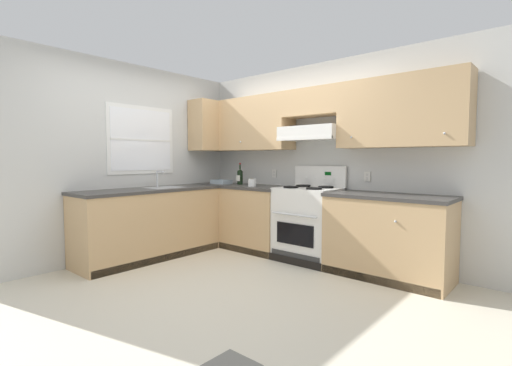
{
  "coord_description": "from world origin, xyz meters",
  "views": [
    {
      "loc": [
        2.89,
        -2.64,
        1.3
      ],
      "look_at": [
        -0.02,
        0.7,
        1.0
      ],
      "focal_mm": 25.52,
      "sensor_mm": 36.0,
      "label": 1
    }
  ],
  "objects_px": {
    "wine_bottle": "(240,176)",
    "bowl": "(221,182)",
    "stove": "(308,223)",
    "paper_towel_roll": "(252,183)"
  },
  "relations": [
    {
      "from": "bowl",
      "to": "stove",
      "type": "bearing_deg",
      "value": 0.98
    },
    {
      "from": "stove",
      "to": "bowl",
      "type": "relative_size",
      "value": 4.14
    },
    {
      "from": "wine_bottle",
      "to": "paper_towel_roll",
      "type": "xyz_separation_m",
      "value": [
        0.4,
        -0.18,
        -0.07
      ]
    },
    {
      "from": "stove",
      "to": "bowl",
      "type": "distance_m",
      "value": 1.63
    },
    {
      "from": "bowl",
      "to": "paper_towel_roll",
      "type": "distance_m",
      "value": 0.71
    },
    {
      "from": "bowl",
      "to": "paper_towel_roll",
      "type": "height_order",
      "value": "paper_towel_roll"
    },
    {
      "from": "stove",
      "to": "paper_towel_roll",
      "type": "xyz_separation_m",
      "value": [
        -0.86,
        -0.1,
        0.48
      ]
    },
    {
      "from": "wine_bottle",
      "to": "paper_towel_roll",
      "type": "distance_m",
      "value": 0.44
    },
    {
      "from": "wine_bottle",
      "to": "bowl",
      "type": "bearing_deg",
      "value": -162.02
    },
    {
      "from": "wine_bottle",
      "to": "bowl",
      "type": "height_order",
      "value": "wine_bottle"
    }
  ]
}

